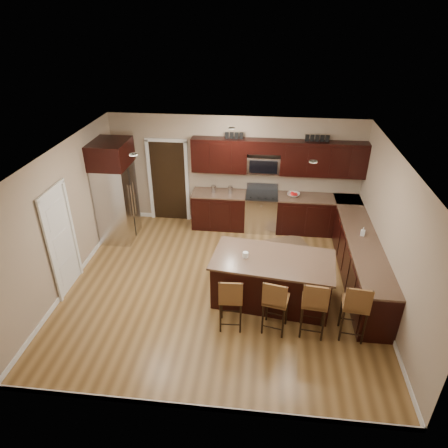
# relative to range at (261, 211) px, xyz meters

# --- Properties ---
(floor) EXTENTS (6.00, 6.00, 0.00)m
(floor) POSITION_rel_range_xyz_m (-0.68, -2.45, -0.47)
(floor) COLOR olive
(floor) RESTS_ON ground
(ceiling) EXTENTS (6.00, 6.00, 0.00)m
(ceiling) POSITION_rel_range_xyz_m (-0.68, -2.45, 2.23)
(ceiling) COLOR silver
(ceiling) RESTS_ON wall_back
(wall_back) EXTENTS (6.00, 0.00, 6.00)m
(wall_back) POSITION_rel_range_xyz_m (-0.68, 0.30, 0.88)
(wall_back) COLOR tan
(wall_back) RESTS_ON floor
(wall_left) EXTENTS (0.00, 5.50, 5.50)m
(wall_left) POSITION_rel_range_xyz_m (-3.68, -2.45, 0.88)
(wall_left) COLOR tan
(wall_left) RESTS_ON floor
(wall_right) EXTENTS (0.00, 5.50, 5.50)m
(wall_right) POSITION_rel_range_xyz_m (2.32, -2.45, 0.88)
(wall_right) COLOR tan
(wall_right) RESTS_ON floor
(base_cabinets) EXTENTS (4.02, 3.96, 0.92)m
(base_cabinets) POSITION_rel_range_xyz_m (1.22, -1.01, -0.01)
(base_cabinets) COLOR black
(base_cabinets) RESTS_ON floor
(upper_cabinets) EXTENTS (4.00, 0.33, 0.80)m
(upper_cabinets) POSITION_rel_range_xyz_m (0.36, 0.13, 1.37)
(upper_cabinets) COLOR black
(upper_cabinets) RESTS_ON wall_back
(range) EXTENTS (0.76, 0.64, 1.11)m
(range) POSITION_rel_range_xyz_m (0.00, 0.00, 0.00)
(range) COLOR silver
(range) RESTS_ON floor
(microwave) EXTENTS (0.76, 0.31, 0.40)m
(microwave) POSITION_rel_range_xyz_m (0.00, 0.15, 1.15)
(microwave) COLOR silver
(microwave) RESTS_ON upper_cabinets
(doorway) EXTENTS (0.85, 0.03, 2.06)m
(doorway) POSITION_rel_range_xyz_m (-2.33, 0.28, 0.56)
(doorway) COLOR black
(doorway) RESTS_ON floor
(pantry_door) EXTENTS (0.03, 0.80, 2.04)m
(pantry_door) POSITION_rel_range_xyz_m (-3.66, -2.75, 0.55)
(pantry_door) COLOR white
(pantry_door) RESTS_ON floor
(letter_decor) EXTENTS (2.20, 0.03, 0.15)m
(letter_decor) POSITION_rel_range_xyz_m (0.22, 0.13, 1.82)
(letter_decor) COLOR black
(letter_decor) RESTS_ON upper_cabinets
(island) EXTENTS (2.30, 1.39, 0.92)m
(island) POSITION_rel_range_xyz_m (0.28, -2.71, -0.04)
(island) COLOR black
(island) RESTS_ON floor
(stool_left) EXTENTS (0.41, 0.41, 1.05)m
(stool_left) POSITION_rel_range_xyz_m (-0.39, -3.55, 0.18)
(stool_left) COLOR olive
(stool_left) RESTS_ON floor
(stool_mid) EXTENTS (0.47, 0.47, 1.07)m
(stool_mid) POSITION_rel_range_xyz_m (0.34, -3.55, 0.19)
(stool_mid) COLOR olive
(stool_mid) RESTS_ON floor
(stool_right) EXTENTS (0.45, 0.45, 1.10)m
(stool_right) POSITION_rel_range_xyz_m (0.97, -3.56, 0.21)
(stool_right) COLOR olive
(stool_right) RESTS_ON floor
(refrigerator) EXTENTS (0.79, 0.96, 2.35)m
(refrigerator) POSITION_rel_range_xyz_m (-3.30, -0.77, 0.73)
(refrigerator) COLOR silver
(refrigerator) RESTS_ON floor
(floor_mat) EXTENTS (1.12, 0.96, 0.01)m
(floor_mat) POSITION_rel_range_xyz_m (0.62, -0.69, -0.47)
(floor_mat) COLOR brown
(floor_mat) RESTS_ON floor
(fruit_bowl) EXTENTS (0.35, 0.35, 0.07)m
(fruit_bowl) POSITION_rel_range_xyz_m (0.74, -0.00, 0.48)
(fruit_bowl) COLOR silver
(fruit_bowl) RESTS_ON base_cabinets
(soap_bottle) EXTENTS (0.10, 0.10, 0.18)m
(soap_bottle) POSITION_rel_range_xyz_m (2.02, -1.69, 0.54)
(soap_bottle) COLOR #B2B2B2
(soap_bottle) RESTS_ON base_cabinets
(canister_tall) EXTENTS (0.12, 0.12, 0.18)m
(canister_tall) POSITION_rel_range_xyz_m (-1.16, -0.00, 0.54)
(canister_tall) COLOR silver
(canister_tall) RESTS_ON base_cabinets
(canister_short) EXTENTS (0.11, 0.11, 0.18)m
(canister_short) POSITION_rel_range_xyz_m (-0.76, -0.00, 0.54)
(canister_short) COLOR silver
(canister_short) RESTS_ON base_cabinets
(island_jar) EXTENTS (0.10, 0.10, 0.10)m
(island_jar) POSITION_rel_range_xyz_m (-0.22, -2.71, 0.50)
(island_jar) COLOR white
(island_jar) RESTS_ON island
(stool_extra) EXTENTS (0.45, 0.45, 1.10)m
(stool_extra) POSITION_rel_range_xyz_m (1.62, -3.56, 0.21)
(stool_extra) COLOR olive
(stool_extra) RESTS_ON floor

